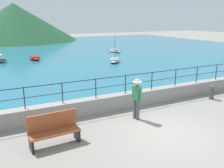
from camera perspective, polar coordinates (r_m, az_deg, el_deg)
The scene contains 11 objects.
ground_plane at distance 9.69m, azimuth 12.71°, elevation -11.05°, with size 120.00×120.00×0.00m, color gray.
promenade_wall at distance 11.99m, azimuth 3.06°, elevation -3.76°, with size 20.00×0.56×0.70m, color gray.
railing at distance 11.71m, azimuth 3.12°, elevation 0.72°, with size 18.44×0.04×0.90m.
lake_water at distance 33.21m, azimuth -17.04°, elevation 7.10°, with size 64.00×44.32×0.06m, color #236B89.
hill_main at distance 51.37m, azimuth -21.60°, elevation 13.14°, with size 23.22×23.22×6.95m, color #1E4C2D.
bench_main at distance 8.72m, azimuth -13.29°, elevation -10.08°, with size 1.73×0.64×1.13m.
person_walking at distance 10.45m, azimuth 5.72°, elevation -3.03°, with size 0.38×0.56×1.75m.
bollard at distance 14.18m, azimuth 22.01°, elevation -1.85°, with size 0.24×0.24×0.72m, color #4C4C51.
boat_0 at distance 26.81m, azimuth -17.49°, elevation 5.82°, with size 0.99×2.33×0.36m.
boat_1 at distance 31.35m, azimuth 0.61°, elevation 7.75°, with size 1.22×2.40×2.24m.
boat_4 at distance 24.00m, azimuth 0.55°, elevation 5.53°, with size 2.01×2.42×2.07m.
Camera 1 is at (-5.72, -6.61, 4.19)m, focal length 39.62 mm.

